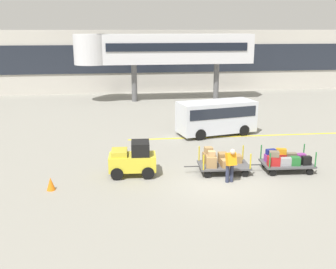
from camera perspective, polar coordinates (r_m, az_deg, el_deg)
ground_plane at (r=17.29m, az=7.89°, el=-6.85°), size 120.00×120.00×0.00m
apron_lead_line at (r=24.62m, az=10.98°, el=-0.23°), size 14.31×0.49×0.01m
terminal_building at (r=41.73m, az=-1.78°, el=10.73°), size 60.54×2.51×6.30m
jet_bridge at (r=35.64m, az=-1.55°, el=12.34°), size 15.99×3.00×5.99m
baggage_tug at (r=17.68m, az=-5.12°, el=-3.66°), size 2.16×1.34×1.58m
baggage_cart_lead at (r=18.16m, az=7.65°, el=-3.92°), size 3.04×1.54×1.15m
baggage_cart_middle at (r=18.99m, az=16.75°, el=-3.61°), size 3.04×1.54×1.10m
baggage_handler at (r=16.94m, az=9.16°, el=-4.25°), size 0.45×0.47×1.56m
shuttle_van at (r=24.51m, az=7.09°, el=2.83°), size 5.09×2.86×2.10m
safety_cone_near at (r=16.90m, az=-16.78°, el=-6.92°), size 0.36×0.36×0.55m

